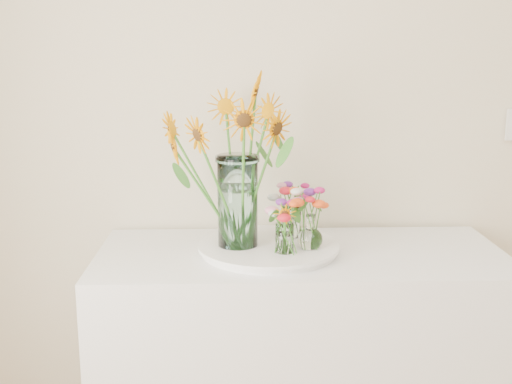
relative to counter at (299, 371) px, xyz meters
The scene contains 10 objects.
counter is the anchor object (origin of this frame).
tray 0.48m from the counter, behind, with size 0.46×0.46×0.03m, color white.
mason_jar 0.67m from the counter, behind, with size 0.13×0.13×0.31m, color #B8EBEB.
sunflower_bouquet 0.79m from the counter, behind, with size 0.73×0.73×0.58m, color orange, non-canonical shape.
small_vase_a 0.54m from the counter, 123.60° to the right, with size 0.06×0.06×0.10m, color white.
wildflower_posy_a 0.58m from the counter, 123.60° to the right, with size 0.20×0.20×0.19m, color #F44B15, non-canonical shape.
small_vase_b 0.54m from the counter, 64.78° to the right, with size 0.08×0.08×0.12m, color white, non-canonical shape.
wildflower_posy_b 0.58m from the counter, 64.78° to the right, with size 0.19×0.19×0.21m, color #F44B15, non-canonical shape.
small_vase_c 0.54m from the counter, 108.06° to the left, with size 0.07×0.07×0.12m, color white.
wildflower_posy_c 0.58m from the counter, 108.06° to the left, with size 0.20×0.20×0.21m, color #F44B15, non-canonical shape.
Camera 1 is at (-0.70, -0.17, 1.58)m, focal length 45.00 mm.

